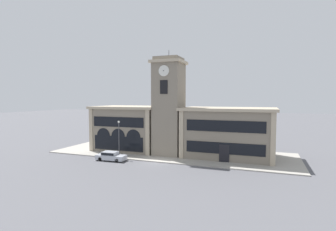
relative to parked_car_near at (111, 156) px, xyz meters
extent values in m
plane|color=#56565B|center=(7.12, 1.32, -0.72)|extent=(300.00, 300.00, 0.00)
cube|color=#A39E93|center=(7.12, 8.25, -0.65)|extent=(41.63, 13.85, 0.15)
cube|color=gray|center=(7.12, 6.90, 7.01)|extent=(4.56, 4.56, 15.47)
cube|color=tan|center=(7.12, 6.90, 14.97)|extent=(5.26, 5.26, 0.45)
cube|color=gray|center=(7.12, 6.90, 15.50)|extent=(4.19, 4.19, 0.60)
cylinder|color=#4C4C51|center=(7.12, 6.90, 16.40)|extent=(0.10, 0.10, 1.20)
cylinder|color=silver|center=(7.12, 4.57, 13.36)|extent=(1.76, 0.10, 1.76)
cylinder|color=black|center=(7.12, 4.50, 13.36)|extent=(0.14, 0.04, 0.14)
cylinder|color=silver|center=(4.79, 6.90, 13.36)|extent=(0.10, 1.76, 1.76)
cylinder|color=black|center=(4.72, 6.90, 13.36)|extent=(0.04, 0.14, 0.14)
cube|color=black|center=(7.12, 4.58, 10.78)|extent=(1.28, 0.10, 2.20)
cube|color=gray|center=(-1.43, 8.90, 3.16)|extent=(11.94, 8.55, 7.77)
cube|color=tan|center=(-1.43, 8.90, 7.28)|extent=(12.64, 9.25, 0.45)
cube|color=tan|center=(-7.05, 4.56, 3.16)|extent=(0.70, 0.16, 7.77)
cube|color=tan|center=(4.19, 4.56, 3.16)|extent=(0.70, 0.16, 7.77)
cube|color=black|center=(-1.43, 4.58, 4.87)|extent=(9.79, 0.10, 1.71)
cube|color=black|center=(-1.43, 4.58, 1.14)|extent=(9.55, 0.10, 2.49)
cylinder|color=black|center=(-4.41, 4.57, 2.39)|extent=(2.63, 0.06, 2.63)
cylinder|color=black|center=(-1.43, 4.57, 2.39)|extent=(2.63, 0.06, 2.63)
cylinder|color=black|center=(1.56, 4.57, 2.39)|extent=(2.63, 0.06, 2.63)
cube|color=gray|center=(16.82, 8.90, 3.13)|extent=(14.24, 8.55, 7.71)
cube|color=tan|center=(16.82, 8.90, 7.21)|extent=(14.94, 9.25, 0.45)
cube|color=tan|center=(10.05, 4.56, 3.13)|extent=(0.70, 0.16, 7.71)
cube|color=tan|center=(23.58, 4.56, 3.13)|extent=(0.70, 0.16, 7.71)
cube|color=black|center=(16.82, 4.58, 4.83)|extent=(11.67, 0.10, 1.70)
cube|color=black|center=(16.82, 4.57, 0.66)|extent=(1.50, 0.12, 2.78)
cube|color=black|center=(16.82, 4.58, 1.50)|extent=(11.67, 0.10, 1.73)
cube|color=#B2B7C1|center=(0.06, 0.00, -0.20)|extent=(4.78, 2.01, 0.72)
cube|color=#B2B7C1|center=(-0.12, -0.01, 0.41)|extent=(2.32, 1.73, 0.51)
cube|color=black|center=(-0.12, -0.01, 0.41)|extent=(2.24, 1.76, 0.38)
cylinder|color=black|center=(1.49, 0.86, -0.42)|extent=(0.62, 0.25, 0.61)
cylinder|color=black|center=(1.55, -0.73, -0.42)|extent=(0.62, 0.25, 0.61)
cylinder|color=black|center=(-1.43, 0.74, -0.42)|extent=(0.62, 0.25, 0.61)
cylinder|color=black|center=(-1.36, -0.85, -0.42)|extent=(0.62, 0.25, 0.61)
cylinder|color=#4C4C51|center=(0.35, 1.91, 2.21)|extent=(0.12, 0.12, 5.56)
sphere|color=silver|center=(0.35, 1.91, 5.17)|extent=(0.36, 0.36, 0.36)
camera|label=1|loc=(22.45, -34.63, 8.97)|focal=28.00mm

